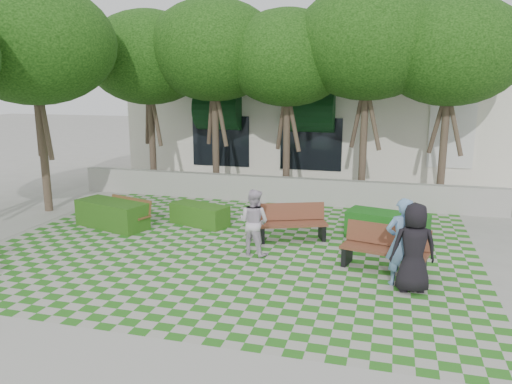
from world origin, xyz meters
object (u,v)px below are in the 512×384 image
(person_white, at_px, (254,222))
(bench_mid, at_px, (292,223))
(bench_west, at_px, (127,213))
(hedge_east, at_px, (387,226))
(person_dark, at_px, (414,248))
(bench_east, at_px, (385,249))
(hedge_midleft, at_px, (200,215))
(person_blue, at_px, (401,242))
(hedge_west, at_px, (112,214))

(person_white, bearing_deg, bench_mid, -99.55)
(bench_west, relative_size, hedge_east, 0.81)
(bench_mid, height_order, bench_west, bench_mid)
(bench_west, distance_m, person_dark, 8.34)
(bench_east, distance_m, person_dark, 1.29)
(bench_east, distance_m, hedge_midleft, 5.83)
(bench_east, relative_size, hedge_midleft, 1.13)
(person_white, bearing_deg, bench_east, -167.49)
(person_blue, bearing_deg, hedge_east, -104.04)
(person_blue, bearing_deg, hedge_midleft, -48.03)
(bench_west, distance_m, hedge_east, 7.40)
(bench_mid, bearing_deg, hedge_west, 160.92)
(hedge_east, distance_m, person_white, 3.78)
(bench_east, distance_m, person_blue, 0.97)
(hedge_west, relative_size, person_dark, 1.20)
(bench_mid, xyz_separation_m, person_white, (-0.67, -1.36, 0.35))
(person_dark, xyz_separation_m, person_white, (-3.69, 1.30, -0.10))
(hedge_midleft, xyz_separation_m, person_dark, (5.94, -3.33, 0.61))
(bench_west, xyz_separation_m, hedge_midleft, (1.97, 0.74, -0.10))
(bench_mid, distance_m, hedge_west, 5.29)
(hedge_midleft, distance_m, person_white, 3.07)
(bench_mid, xyz_separation_m, hedge_east, (2.47, 0.69, -0.10))
(person_dark, height_order, person_white, person_dark)
(bench_mid, height_order, hedge_midleft, bench_mid)
(bench_west, relative_size, person_blue, 0.91)
(bench_mid, distance_m, bench_west, 4.89)
(bench_east, bearing_deg, person_white, -170.33)
(person_blue, bearing_deg, bench_west, -36.60)
(bench_mid, relative_size, person_dark, 1.06)
(bench_west, bearing_deg, person_dark, -0.28)
(bench_west, bearing_deg, hedge_midleft, 38.51)
(person_white, bearing_deg, person_blue, -179.84)
(bench_west, height_order, person_blue, person_blue)
(bench_east, height_order, person_dark, person_dark)
(hedge_midleft, bearing_deg, bench_west, -159.33)
(hedge_midleft, xyz_separation_m, person_white, (2.25, -2.04, 0.51))
(hedge_west, height_order, person_dark, person_dark)
(hedge_east, height_order, person_white, person_white)
(person_blue, relative_size, person_dark, 1.02)
(bench_west, xyz_separation_m, person_blue, (7.67, -2.32, 0.52))
(person_blue, height_order, person_dark, person_blue)
(bench_east, bearing_deg, hedge_midleft, 170.99)
(bench_west, bearing_deg, person_white, 0.83)
(person_blue, bearing_deg, bench_east, -87.49)
(person_dark, bearing_deg, person_white, -30.43)
(hedge_midleft, height_order, person_white, person_white)
(hedge_east, height_order, hedge_west, hedge_west)
(hedge_west, bearing_deg, bench_mid, 2.45)
(bench_mid, height_order, hedge_east, bench_mid)
(bench_mid, relative_size, person_white, 1.19)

